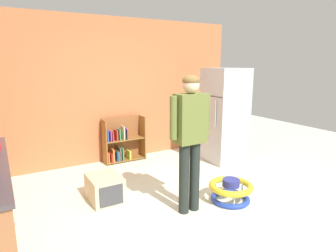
% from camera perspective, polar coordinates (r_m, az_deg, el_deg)
% --- Properties ---
extents(ground_plane, '(12.00, 12.00, 0.00)m').
position_cam_1_polar(ground_plane, '(4.01, 1.94, -15.63)').
color(ground_plane, silver).
rests_on(ground_plane, ground).
extents(back_wall, '(5.20, 0.06, 2.70)m').
position_cam_1_polar(back_wall, '(5.67, -10.75, 6.78)').
color(back_wall, '#C66F42').
rests_on(back_wall, ground).
extents(refrigerator, '(0.73, 0.68, 1.78)m').
position_cam_1_polar(refrigerator, '(5.67, 11.01, 2.07)').
color(refrigerator, '#B7BABF').
rests_on(refrigerator, ground).
extents(bookshelf, '(0.80, 0.28, 0.85)m').
position_cam_1_polar(bookshelf, '(5.70, -9.13, -3.21)').
color(bookshelf, brown).
rests_on(bookshelf, ground).
extents(standing_person, '(0.57, 0.22, 1.74)m').
position_cam_1_polar(standing_person, '(3.57, 4.35, -1.18)').
color(standing_person, '#232A27').
rests_on(standing_person, ground).
extents(baby_walker, '(0.60, 0.60, 0.32)m').
position_cam_1_polar(baby_walker, '(4.20, 12.14, -12.20)').
color(baby_walker, blue).
rests_on(baby_walker, ground).
extents(pet_carrier, '(0.42, 0.55, 0.36)m').
position_cam_1_polar(pet_carrier, '(4.21, -12.29, -11.80)').
color(pet_carrier, beige).
rests_on(pet_carrier, ground).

